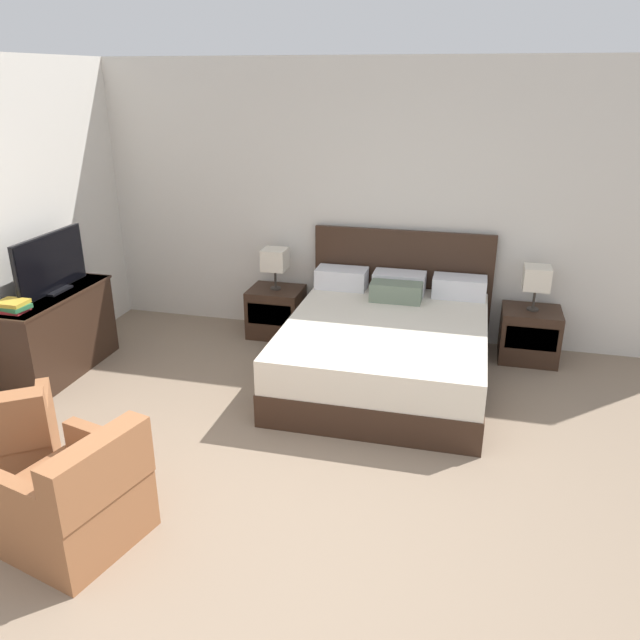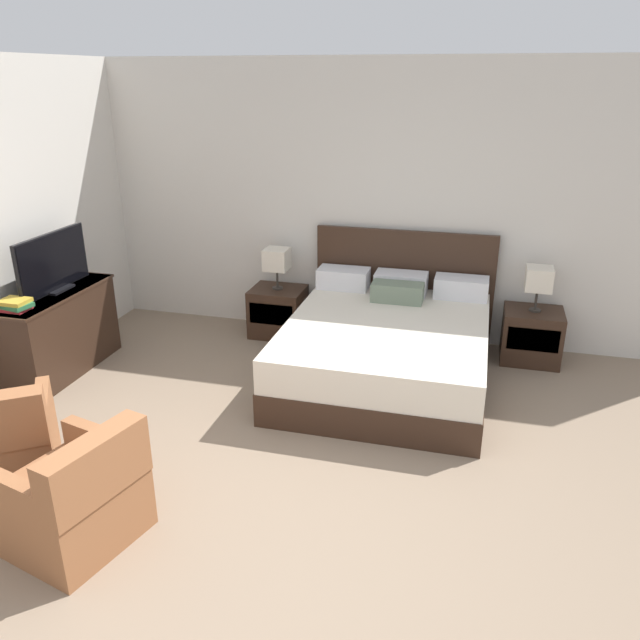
{
  "view_description": "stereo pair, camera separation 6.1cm",
  "coord_description": "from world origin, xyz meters",
  "px_view_note": "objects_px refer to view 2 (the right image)",
  "views": [
    {
      "loc": [
        1.03,
        -2.54,
        2.59
      ],
      "look_at": [
        -0.1,
        1.99,
        0.75
      ],
      "focal_mm": 35.0,
      "sensor_mm": 36.0,
      "label": 1
    },
    {
      "loc": [
        1.09,
        -2.53,
        2.59
      ],
      "look_at": [
        -0.1,
        1.99,
        0.75
      ],
      "focal_mm": 35.0,
      "sensor_mm": 36.0,
      "label": 2
    }
  ],
  "objects_px": {
    "table_lamp_left": "(277,260)",
    "armchair_companion": "(75,500)",
    "nightstand_left": "(278,311)",
    "bed": "(387,346)",
    "armchair_by_window": "(0,445)",
    "dresser": "(58,332)",
    "tv": "(53,263)",
    "nightstand_right": "(531,336)",
    "book_blue_cover": "(16,305)",
    "book_red_cover": "(15,309)",
    "book_small_top": "(14,301)",
    "table_lamp_right": "(539,279)"
  },
  "relations": [
    {
      "from": "book_small_top",
      "to": "armchair_by_window",
      "type": "relative_size",
      "value": 0.24
    },
    {
      "from": "table_lamp_left",
      "to": "book_red_cover",
      "type": "relative_size",
      "value": 1.85
    },
    {
      "from": "nightstand_left",
      "to": "nightstand_right",
      "type": "relative_size",
      "value": 1.0
    },
    {
      "from": "tv",
      "to": "armchair_by_window",
      "type": "distance_m",
      "value": 1.94
    },
    {
      "from": "tv",
      "to": "armchair_by_window",
      "type": "relative_size",
      "value": 0.96
    },
    {
      "from": "nightstand_right",
      "to": "table_lamp_left",
      "type": "distance_m",
      "value": 2.63
    },
    {
      "from": "armchair_by_window",
      "to": "armchair_companion",
      "type": "height_order",
      "value": "same"
    },
    {
      "from": "nightstand_left",
      "to": "book_red_cover",
      "type": "distance_m",
      "value": 2.54
    },
    {
      "from": "dresser",
      "to": "tv",
      "type": "distance_m",
      "value": 0.63
    },
    {
      "from": "armchair_companion",
      "to": "book_small_top",
      "type": "bearing_deg",
      "value": 135.55
    },
    {
      "from": "nightstand_right",
      "to": "armchair_by_window",
      "type": "relative_size",
      "value": 0.57
    },
    {
      "from": "nightstand_right",
      "to": "book_blue_cover",
      "type": "relative_size",
      "value": 2.46
    },
    {
      "from": "bed",
      "to": "table_lamp_left",
      "type": "bearing_deg",
      "value": 149.95
    },
    {
      "from": "book_small_top",
      "to": "book_red_cover",
      "type": "bearing_deg",
      "value": 180.0
    },
    {
      "from": "nightstand_left",
      "to": "tv",
      "type": "height_order",
      "value": "tv"
    },
    {
      "from": "book_small_top",
      "to": "nightstand_right",
      "type": "bearing_deg",
      "value": 23.45
    },
    {
      "from": "table_lamp_left",
      "to": "armchair_companion",
      "type": "relative_size",
      "value": 0.51
    },
    {
      "from": "nightstand_left",
      "to": "armchair_companion",
      "type": "distance_m",
      "value": 3.33
    },
    {
      "from": "nightstand_left",
      "to": "book_small_top",
      "type": "bearing_deg",
      "value": -132.22
    },
    {
      "from": "nightstand_left",
      "to": "book_blue_cover",
      "type": "height_order",
      "value": "book_blue_cover"
    },
    {
      "from": "table_lamp_left",
      "to": "armchair_companion",
      "type": "xyz_separation_m",
      "value": [
        -0.14,
        -3.33,
        -0.54
      ]
    },
    {
      "from": "tv",
      "to": "book_red_cover",
      "type": "distance_m",
      "value": 0.59
    },
    {
      "from": "table_lamp_right",
      "to": "book_small_top",
      "type": "bearing_deg",
      "value": -156.54
    },
    {
      "from": "book_blue_cover",
      "to": "armchair_companion",
      "type": "xyz_separation_m",
      "value": [
        1.5,
        -1.49,
        -0.54
      ]
    },
    {
      "from": "table_lamp_left",
      "to": "tv",
      "type": "height_order",
      "value": "tv"
    },
    {
      "from": "bed",
      "to": "armchair_by_window",
      "type": "height_order",
      "value": "bed"
    },
    {
      "from": "dresser",
      "to": "tv",
      "type": "bearing_deg",
      "value": 88.04
    },
    {
      "from": "dresser",
      "to": "bed",
      "type": "bearing_deg",
      "value": 12.12
    },
    {
      "from": "book_small_top",
      "to": "table_lamp_right",
      "type": "bearing_deg",
      "value": 23.46
    },
    {
      "from": "table_lamp_left",
      "to": "armchair_companion",
      "type": "distance_m",
      "value": 3.37
    },
    {
      "from": "bed",
      "to": "armchair_by_window",
      "type": "relative_size",
      "value": 2.21
    },
    {
      "from": "book_red_cover",
      "to": "armchair_companion",
      "type": "distance_m",
      "value": 2.19
    },
    {
      "from": "bed",
      "to": "armchair_companion",
      "type": "distance_m",
      "value": 2.95
    },
    {
      "from": "nightstand_right",
      "to": "book_blue_cover",
      "type": "distance_m",
      "value": 4.63
    },
    {
      "from": "nightstand_left",
      "to": "bed",
      "type": "bearing_deg",
      "value": -30.0
    },
    {
      "from": "bed",
      "to": "book_blue_cover",
      "type": "distance_m",
      "value": 3.17
    },
    {
      "from": "book_red_cover",
      "to": "armchair_by_window",
      "type": "distance_m",
      "value": 1.41
    },
    {
      "from": "table_lamp_right",
      "to": "armchair_companion",
      "type": "xyz_separation_m",
      "value": [
        -2.71,
        -3.33,
        -0.54
      ]
    },
    {
      "from": "dresser",
      "to": "book_blue_cover",
      "type": "distance_m",
      "value": 0.62
    },
    {
      "from": "book_red_cover",
      "to": "armchair_companion",
      "type": "bearing_deg",
      "value": -44.33
    },
    {
      "from": "table_lamp_right",
      "to": "book_red_cover",
      "type": "distance_m",
      "value": 4.61
    },
    {
      "from": "armchair_companion",
      "to": "armchair_by_window",
      "type": "bearing_deg",
      "value": 155.98
    },
    {
      "from": "nightstand_left",
      "to": "armchair_by_window",
      "type": "bearing_deg",
      "value": -108.27
    },
    {
      "from": "bed",
      "to": "nightstand_right",
      "type": "height_order",
      "value": "bed"
    },
    {
      "from": "armchair_companion",
      "to": "nightstand_left",
      "type": "bearing_deg",
      "value": 87.54
    },
    {
      "from": "bed",
      "to": "dresser",
      "type": "xyz_separation_m",
      "value": [
        -2.94,
        -0.63,
        0.08
      ]
    },
    {
      "from": "book_red_cover",
      "to": "book_small_top",
      "type": "distance_m",
      "value": 0.07
    },
    {
      "from": "armchair_companion",
      "to": "bed",
      "type": "bearing_deg",
      "value": 61.14
    },
    {
      "from": "book_red_cover",
      "to": "armchair_by_window",
      "type": "relative_size",
      "value": 0.24
    },
    {
      "from": "book_small_top",
      "to": "tv",
      "type": "bearing_deg",
      "value": 89.25
    }
  ]
}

